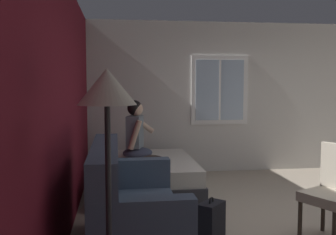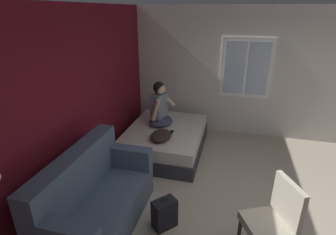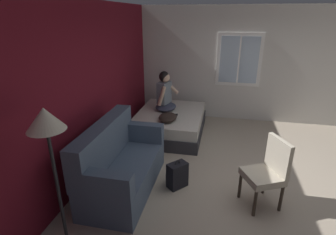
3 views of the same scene
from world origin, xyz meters
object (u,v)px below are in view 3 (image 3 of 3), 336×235
Objects in this scene: couch at (120,165)px; side_chair at (268,170)px; floor_lamp at (48,135)px; bed at (170,123)px; person_seated at (165,95)px; throw_pillow at (168,117)px; backpack at (177,175)px; cell_phone at (176,115)px.

side_chair is at bearing -87.92° from couch.
floor_lamp is (-1.20, 0.17, 1.04)m from couch.
bed is 2.16m from couch.
person_seated is 3.54m from floor_lamp.
couch is 1.71m from throw_pillow.
floor_lamp reaches higher than backpack.
side_chair is 6.81× the size of cell_phone.
person_seated reaches higher than bed.
floor_lamp is (-2.86, 0.54, 0.88)m from throw_pillow.
side_chair is 2.04× the size of throw_pillow.
person_seated is at bearing 17.42° from backpack.
person_seated is 2.25m from backpack.
couch is at bearing 103.98° from backpack.
couch is 3.55× the size of throw_pillow.
couch is 2.04m from cell_phone.
cell_phone is at bearing -133.27° from person_seated.
cell_phone is at bearing -18.98° from throw_pillow.
bed is at bearing -135.01° from person_seated.
person_seated is at bearing 41.00° from side_chair.
person_seated is at bearing 44.99° from bed.
cell_phone is 0.08× the size of floor_lamp.
floor_lamp is at bearing 144.79° from backpack.
couch reaches higher than backpack.
couch is 1.00× the size of floor_lamp.
floor_lamp reaches higher than side_chair.
person_seated is 0.51× the size of floor_lamp.
bed reaches higher than backpack.
floor_lamp reaches higher than couch.
cell_phone is (1.78, 0.34, 0.29)m from backpack.
bed is at bearing -8.35° from floor_lamp.
couch is 1.95× the size of person_seated.
person_seated reaches higher than side_chair.
backpack is at bearing -162.63° from throw_pillow.
bed is at bearing 6.25° from throw_pillow.
throw_pillow is 3.33× the size of cell_phone.
side_chair is 1.31m from backpack.
couch is at bearing -104.33° from cell_phone.
floor_lamp reaches higher than throw_pillow.
couch reaches higher than bed.
cell_phone is at bearing 10.98° from backpack.
person_seated reaches higher than backpack.
cell_phone is at bearing -131.66° from bed.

